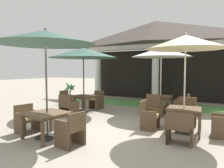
{
  "coord_description": "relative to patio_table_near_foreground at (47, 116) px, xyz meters",
  "views": [
    {
      "loc": [
        3.69,
        -4.99,
        1.88
      ],
      "look_at": [
        -0.27,
        2.27,
        1.29
      ],
      "focal_mm": 34.14,
      "sensor_mm": 36.0,
      "label": 1
    }
  ],
  "objects": [
    {
      "name": "lawn_strip",
      "position": [
        0.54,
        6.63,
        -0.61
      ],
      "size": [
        10.89,
        2.2,
        0.01
      ],
      "primitive_type": "cube",
      "color": "#519347",
      "rests_on": "ground"
    },
    {
      "name": "patio_umbrella_far_back",
      "position": [
        1.71,
        4.86,
        1.95
      ],
      "size": [
        2.52,
        2.52,
        2.84
      ],
      "color": "#2D2D2D",
      "rests_on": "ground"
    },
    {
      "name": "patio_chair_mid_left_south",
      "position": [
        -1.32,
        2.43,
        -0.22
      ],
      "size": [
        0.65,
        0.58,
        0.86
      ],
      "rotation": [
        0.0,
        0.0,
        -0.05
      ],
      "color": "brown",
      "rests_on": "ground"
    },
    {
      "name": "terracotta_urn",
      "position": [
        1.95,
        5.04,
        -0.45
      ],
      "size": [
        0.3,
        0.3,
        0.41
      ],
      "color": "brown",
      "rests_on": "ground"
    },
    {
      "name": "potted_palm_left_edge",
      "position": [
        -3.28,
        4.88,
        -0.31
      ],
      "size": [
        0.64,
        0.63,
        1.16
      ],
      "color": "#47423D",
      "rests_on": "ground"
    },
    {
      "name": "patio_chair_far_back_south",
      "position": [
        1.75,
        3.92,
        -0.2
      ],
      "size": [
        0.58,
        0.56,
        0.92
      ],
      "rotation": [
        0.0,
        0.0,
        0.04
      ],
      "color": "brown",
      "rests_on": "ground"
    },
    {
      "name": "patio_chair_mid_right_south",
      "position": [
        3.23,
        1.26,
        -0.21
      ],
      "size": [
        0.67,
        0.55,
        0.83
      ],
      "rotation": [
        0.0,
        0.0,
        0.09
      ],
      "color": "brown",
      "rests_on": "ground"
    },
    {
      "name": "patio_table_near_foreground",
      "position": [
        0.0,
        0.0,
        0.0
      ],
      "size": [
        1.12,
        1.12,
        0.71
      ],
      "rotation": [
        0.0,
        0.0,
        -0.16
      ],
      "color": "brown",
      "rests_on": "ground"
    },
    {
      "name": "patio_chair_near_foreground_east",
      "position": [
        0.94,
        -0.15,
        -0.21
      ],
      "size": [
        0.63,
        0.63,
        0.85
      ],
      "rotation": [
        0.0,
        0.0,
        1.42
      ],
      "color": "brown",
      "rests_on": "ground"
    },
    {
      "name": "patio_table_mid_left",
      "position": [
        -1.27,
        3.4,
        -0.0
      ],
      "size": [
        0.88,
        0.88,
        0.72
      ],
      "rotation": [
        0.0,
        0.0,
        -0.05
      ],
      "color": "brown",
      "rests_on": "ground"
    },
    {
      "name": "patio_umbrella_near_foreground",
      "position": [
        0.0,
        0.0,
        2.07
      ],
      "size": [
        2.62,
        2.62,
        2.95
      ],
      "color": "#2D2D2D",
      "rests_on": "ground"
    },
    {
      "name": "patio_table_mid_right",
      "position": [
        3.14,
        2.29,
        0.02
      ],
      "size": [
        1.01,
        1.01,
        0.73
      ],
      "rotation": [
        0.0,
        0.0,
        0.09
      ],
      "color": "brown",
      "rests_on": "ground"
    },
    {
      "name": "patio_chair_near_foreground_west",
      "position": [
        -0.94,
        0.15,
        -0.23
      ],
      "size": [
        0.65,
        0.69,
        0.81
      ],
      "rotation": [
        0.0,
        0.0,
        -1.73
      ],
      "color": "brown",
      "rests_on": "ground"
    },
    {
      "name": "patio_chair_mid_left_north",
      "position": [
        -1.22,
        4.36,
        -0.22
      ],
      "size": [
        0.57,
        0.55,
        0.83
      ],
      "rotation": [
        0.0,
        0.0,
        -3.2
      ],
      "color": "brown",
      "rests_on": "ground"
    },
    {
      "name": "background_pavilion",
      "position": [
        0.54,
        7.98,
        2.97
      ],
      "size": [
        9.09,
        2.87,
        4.6
      ],
      "color": "white",
      "rests_on": "ground"
    },
    {
      "name": "patio_chair_mid_right_east",
      "position": [
        4.17,
        2.38,
        -0.23
      ],
      "size": [
        0.56,
        0.62,
        0.83
      ],
      "rotation": [
        0.0,
        0.0,
        -4.63
      ],
      "color": "brown",
      "rests_on": "ground"
    },
    {
      "name": "ground_plane",
      "position": [
        0.54,
        0.88,
        -0.62
      ],
      "size": [
        60.0,
        60.0,
        0.0
      ],
      "primitive_type": "plane",
      "color": "#9E9384"
    },
    {
      "name": "patio_umbrella_mid_right",
      "position": [
        3.14,
        2.29,
        2.0
      ],
      "size": [
        2.25,
        2.25,
        2.9
      ],
      "color": "#2D2D2D",
      "rests_on": "ground"
    },
    {
      "name": "patio_umbrella_mid_left",
      "position": [
        -1.27,
        3.4,
        1.93
      ],
      "size": [
        2.97,
        2.97,
        2.84
      ],
      "color": "#2D2D2D",
      "rests_on": "ground"
    },
    {
      "name": "patio_chair_far_back_east",
      "position": [
        2.66,
        4.9,
        -0.22
      ],
      "size": [
        0.55,
        0.57,
        0.86
      ],
      "rotation": [
        0.0,
        0.0,
        -4.67
      ],
      "color": "brown",
      "rests_on": "ground"
    },
    {
      "name": "patio_chair_mid_right_north",
      "position": [
        3.05,
        3.32,
        -0.2
      ],
      "size": [
        0.66,
        0.63,
        0.91
      ],
      "rotation": [
        0.0,
        0.0,
        -3.06
      ],
      "color": "brown",
      "rests_on": "ground"
    },
    {
      "name": "patio_chair_mid_left_west",
      "position": [
        -2.23,
        3.45,
        -0.21
      ],
      "size": [
        0.58,
        0.58,
        0.88
      ],
      "rotation": [
        0.0,
        0.0,
        -1.62
      ],
      "color": "brown",
      "rests_on": "ground"
    },
    {
      "name": "patio_chair_mid_right_west",
      "position": [
        2.11,
        2.2,
        -0.21
      ],
      "size": [
        0.55,
        0.65,
        0.89
      ],
      "rotation": [
        0.0,
        0.0,
        -1.49
      ],
      "color": "brown",
      "rests_on": "ground"
    },
    {
      "name": "patio_table_far_back",
      "position": [
        1.71,
        4.86,
        0.0
      ],
      "size": [
        0.92,
        0.92,
        0.73
      ],
      "rotation": [
        0.0,
        0.0,
        0.04
      ],
      "color": "brown",
      "rests_on": "ground"
    }
  ]
}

